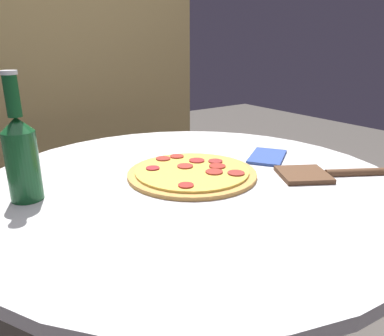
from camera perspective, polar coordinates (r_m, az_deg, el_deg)
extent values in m
cylinder|color=silver|center=(1.09, -0.19, -20.25)|extent=(0.08, 0.08, 0.69)
cylinder|color=silver|center=(0.91, -0.21, -2.67)|extent=(1.03, 1.03, 0.02)
cube|color=tan|center=(1.75, -18.86, 6.80)|extent=(1.33, 0.04, 1.43)
cylinder|color=#C68E47|center=(0.94, 0.00, -0.87)|extent=(0.32, 0.32, 0.01)
cylinder|color=#E0BC4C|center=(0.93, 0.00, -0.41)|extent=(0.28, 0.28, 0.01)
cylinder|color=maroon|center=(1.00, 0.73, 1.16)|extent=(0.04, 0.04, 0.00)
cylinder|color=maroon|center=(0.91, 6.73, -0.77)|extent=(0.04, 0.04, 0.00)
cylinder|color=maroon|center=(0.94, -6.01, -0.02)|extent=(0.03, 0.03, 0.00)
cylinder|color=#A82722|center=(0.83, -0.93, -2.64)|extent=(0.04, 0.04, 0.00)
cylinder|color=#9F2C22|center=(0.96, 3.88, 0.29)|extent=(0.04, 0.04, 0.00)
cylinder|color=#A52B22|center=(1.03, -2.32, 1.79)|extent=(0.04, 0.04, 0.00)
cylinder|color=#A12F26|center=(0.95, -1.06, 0.30)|extent=(0.04, 0.04, 0.00)
cylinder|color=maroon|center=(0.91, 3.39, -0.58)|extent=(0.04, 0.04, 0.00)
cylinder|color=maroon|center=(0.99, 3.58, 1.04)|extent=(0.04, 0.04, 0.00)
cylinder|color=maroon|center=(1.02, -4.42, 1.44)|extent=(0.04, 0.04, 0.00)
cylinder|color=#144C23|center=(0.85, -24.34, 0.23)|extent=(0.07, 0.07, 0.15)
cone|color=#144C23|center=(0.83, -25.18, 6.05)|extent=(0.07, 0.07, 0.03)
cylinder|color=#144C23|center=(0.82, -25.73, 9.84)|extent=(0.03, 0.03, 0.08)
cylinder|color=silver|center=(0.82, -26.19, 12.94)|extent=(0.03, 0.03, 0.01)
cube|color=brown|center=(0.97, 16.59, -0.96)|extent=(0.16, 0.16, 0.01)
cylinder|color=brown|center=(1.03, 23.58, -0.68)|extent=(0.14, 0.10, 0.02)
cube|color=#334C99|center=(1.10, 11.40, 1.72)|extent=(0.18, 0.16, 0.01)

